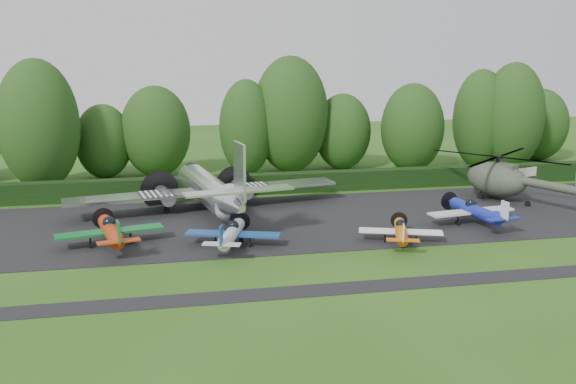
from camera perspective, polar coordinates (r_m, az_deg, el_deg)
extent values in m
plane|color=#295317|center=(45.81, 3.69, -5.81)|extent=(160.00, 160.00, 0.00)
cube|color=black|center=(55.10, 1.02, -2.55)|extent=(70.00, 18.00, 0.01)
cube|color=black|center=(40.40, 5.91, -8.47)|extent=(70.00, 2.00, 0.00)
cube|color=black|center=(65.57, -1.03, -0.05)|extent=(90.00, 1.60, 2.00)
cylinder|color=white|center=(57.45, -7.05, 0.19)|extent=(2.59, 13.53, 2.59)
cone|color=white|center=(64.85, -7.56, 1.63)|extent=(2.59, 1.69, 2.59)
cone|color=white|center=(49.44, -6.34, -1.20)|extent=(2.59, 3.38, 2.59)
sphere|color=black|center=(63.68, -7.51, 1.94)|extent=(1.69, 1.69, 1.69)
cube|color=white|center=(58.62, -7.12, 0.10)|extent=(24.81, 2.71, 0.25)
cube|color=white|center=(58.46, -11.54, 0.04)|extent=(2.93, 2.82, 0.06)
cube|color=white|center=(59.07, -2.76, 0.42)|extent=(2.93, 2.82, 0.06)
cylinder|color=white|center=(59.21, -10.65, -0.17)|extent=(1.24, 3.61, 1.24)
cylinder|color=white|center=(59.69, -3.71, 0.13)|extent=(1.24, 3.61, 1.24)
cylinder|color=black|center=(61.68, -10.68, 0.35)|extent=(3.61, 0.03, 3.61)
cylinder|color=black|center=(62.15, -4.02, 0.64)|extent=(3.61, 0.03, 3.61)
cube|color=white|center=(48.28, -6.28, -0.02)|extent=(8.46, 1.58, 0.16)
cube|color=white|center=(47.62, -6.29, 1.74)|extent=(0.20, 2.48, 4.29)
cylinder|color=black|center=(59.06, -10.59, -1.44)|extent=(0.28, 1.02, 1.02)
cylinder|color=black|center=(59.54, -3.63, -1.13)|extent=(0.28, 1.02, 1.02)
cylinder|color=black|center=(48.81, -6.12, -4.43)|extent=(0.20, 0.50, 0.50)
cylinder|color=#AD320F|center=(49.35, -15.48, -3.38)|extent=(1.08, 6.20, 1.08)
sphere|color=black|center=(49.87, -15.46, -2.61)|extent=(0.95, 0.95, 0.95)
cube|color=#106C2C|center=(49.94, -15.42, -3.39)|extent=(7.89, 1.47, 0.16)
cube|color=#AD320F|center=(45.72, -15.81, -4.33)|extent=(2.93, 0.79, 0.11)
cube|color=#106C2C|center=(45.40, -15.88, -3.48)|extent=(0.11, 0.90, 1.47)
cylinder|color=black|center=(53.21, -15.19, -2.20)|extent=(1.69, 0.02, 1.69)
cylinder|color=black|center=(50.11, -17.06, -4.48)|extent=(0.16, 0.50, 0.50)
cylinder|color=black|center=(49.87, -13.70, -4.35)|extent=(0.16, 0.50, 0.50)
cylinder|color=black|center=(52.45, -15.20, -3.61)|extent=(0.14, 0.45, 0.45)
cylinder|color=silver|center=(47.57, -5.04, -3.72)|extent=(0.97, 5.55, 0.97)
sphere|color=black|center=(48.02, -5.13, -3.00)|extent=(0.85, 0.85, 0.85)
cube|color=#17468D|center=(48.09, -5.10, -3.73)|extent=(7.07, 1.31, 0.14)
cube|color=silver|center=(44.33, -4.57, -4.62)|extent=(2.62, 0.71, 0.10)
cube|color=#17468D|center=(44.04, -4.57, -3.84)|extent=(0.10, 0.81, 1.31)
cylinder|color=black|center=(51.00, -5.49, -2.59)|extent=(1.51, 0.02, 1.51)
cylinder|color=black|center=(48.02, -6.62, -4.76)|extent=(0.14, 0.44, 0.44)
cylinder|color=black|center=(48.28, -3.51, -4.60)|extent=(0.14, 0.44, 0.44)
cylinder|color=black|center=(50.34, -5.35, -3.92)|extent=(0.12, 0.40, 0.40)
cylinder|color=#D6650C|center=(49.17, 10.00, -3.47)|extent=(0.86, 4.95, 0.86)
sphere|color=black|center=(49.54, 9.79, -2.85)|extent=(0.76, 0.76, 0.76)
cube|color=white|center=(49.61, 9.81, -3.48)|extent=(6.30, 1.17, 0.13)
cube|color=#D6650C|center=(46.48, 11.33, -4.20)|extent=(2.34, 0.63, 0.09)
cube|color=white|center=(46.23, 11.40, -3.54)|extent=(0.09, 0.72, 1.17)
cylinder|color=black|center=(52.04, 8.74, -2.51)|extent=(1.35, 0.02, 1.35)
cylinder|color=black|center=(49.25, 8.58, -4.39)|extent=(0.13, 0.40, 0.40)
cylinder|color=black|center=(50.07, 11.10, -4.20)|extent=(0.13, 0.40, 0.40)
cylinder|color=black|center=(51.50, 9.03, -3.66)|extent=(0.11, 0.36, 0.36)
cylinder|color=navy|center=(55.64, 16.31, -1.64)|extent=(1.06, 6.05, 1.06)
sphere|color=black|center=(56.09, 16.03, -0.99)|extent=(0.92, 0.92, 0.92)
cube|color=silver|center=(56.15, 16.04, -1.67)|extent=(7.69, 1.43, 0.15)
cube|color=navy|center=(52.50, 18.13, -2.31)|extent=(2.86, 0.77, 0.11)
cube|color=silver|center=(52.24, 18.25, -1.59)|extent=(0.11, 0.88, 1.43)
cylinder|color=black|center=(59.02, 14.58, -0.72)|extent=(1.65, 0.02, 1.65)
cylinder|color=black|center=(55.54, 14.78, -2.66)|extent=(0.15, 0.48, 0.48)
cylinder|color=black|center=(56.84, 17.37, -2.47)|extent=(0.15, 0.48, 0.48)
cylinder|color=black|center=(58.36, 14.96, -1.95)|extent=(0.13, 0.44, 0.44)
ellipsoid|color=#323A2D|center=(65.39, 18.04, 1.09)|extent=(3.50, 6.42, 3.36)
cylinder|color=#323A2D|center=(61.07, 20.35, 0.44)|extent=(0.79, 6.74, 0.79)
cube|color=#323A2D|center=(58.01, 22.20, 0.68)|extent=(0.13, 1.01, 1.80)
cylinder|color=black|center=(65.09, 18.14, 2.54)|extent=(0.34, 0.34, 0.90)
cylinder|color=black|center=(65.00, 18.17, 2.97)|extent=(0.79, 0.79, 0.28)
cylinder|color=black|center=(65.00, 18.17, 2.97)|extent=(13.47, 13.47, 0.07)
cube|color=#323A2D|center=(64.39, 18.51, 2.05)|extent=(1.01, 2.25, 0.79)
ellipsoid|color=black|center=(66.91, 17.31, 1.49)|extent=(2.13, 2.13, 1.92)
cylinder|color=black|center=(65.97, 16.71, -0.22)|extent=(0.20, 0.63, 0.63)
cylinder|color=black|center=(67.04, 18.41, -0.14)|extent=(0.20, 0.63, 0.63)
cylinder|color=black|center=(62.73, 19.51, -1.13)|extent=(0.18, 0.54, 0.54)
cylinder|color=#3F3326|center=(73.36, 19.42, 1.08)|extent=(0.12, 0.12, 1.20)
cylinder|color=#3F3326|center=(74.93, 21.40, 1.16)|extent=(0.12, 0.12, 1.20)
cube|color=beige|center=(74.00, 20.46, 1.65)|extent=(3.21, 0.08, 1.00)
cylinder|color=black|center=(71.50, -21.00, 1.98)|extent=(0.70, 0.70, 4.42)
ellipsoid|color=#1A3E13|center=(70.85, -21.30, 5.59)|extent=(8.26, 8.26, 13.51)
cylinder|color=black|center=(90.40, 21.25, 3.64)|extent=(0.70, 0.70, 3.05)
ellipsoid|color=#1A3E13|center=(90.00, 21.41, 5.61)|extent=(7.40, 7.40, 9.33)
cylinder|color=black|center=(75.99, 0.21, 3.45)|extent=(0.70, 0.70, 4.45)
ellipsoid|color=#1A3E13|center=(75.37, 0.21, 6.89)|extent=(8.84, 8.84, 13.61)
cylinder|color=black|center=(78.20, 4.83, 3.13)|extent=(0.70, 0.70, 2.99)
ellipsoid|color=#1A3E13|center=(77.75, 4.87, 5.36)|extent=(6.81, 6.81, 9.14)
cylinder|color=black|center=(74.98, -11.56, 2.65)|extent=(0.70, 0.70, 3.39)
ellipsoid|color=#1A3E13|center=(74.45, -11.68, 5.29)|extent=(7.83, 7.83, 10.36)
cylinder|color=black|center=(74.57, -3.69, 2.91)|extent=(0.70, 0.70, 3.61)
ellipsoid|color=#1A3E13|center=(74.02, -3.73, 5.75)|extent=(6.24, 6.24, 11.03)
cylinder|color=black|center=(82.25, 19.10, 3.37)|extent=(0.70, 0.70, 4.20)
ellipsoid|color=#1A3E13|center=(81.71, 19.33, 6.36)|extent=(7.43, 7.43, 12.84)
cylinder|color=black|center=(75.47, -15.93, 2.23)|extent=(0.70, 0.70, 2.74)
ellipsoid|color=#1A3E13|center=(75.03, -16.07, 4.34)|extent=(6.28, 6.28, 8.38)
cylinder|color=black|center=(82.12, 16.55, 3.44)|extent=(0.70, 0.70, 3.93)
ellipsoid|color=#1A3E13|center=(81.59, 16.73, 6.23)|extent=(6.61, 6.61, 12.00)
cylinder|color=black|center=(77.99, 10.89, 3.07)|extent=(0.70, 0.70, 3.42)
ellipsoid|color=#1A3E13|center=(77.48, 11.00, 5.63)|extent=(7.44, 7.44, 10.44)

